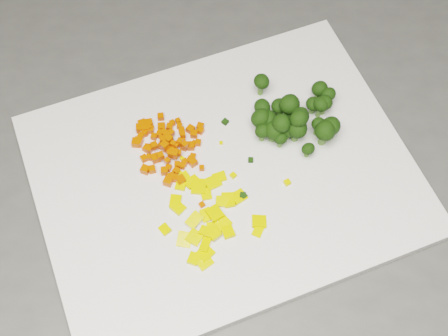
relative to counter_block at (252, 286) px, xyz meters
name	(u,v)px	position (x,y,z in m)	size (l,w,h in m)	color
counter_block	(252,286)	(0.00, 0.00, 0.00)	(1.01, 0.71, 0.90)	#4B4B48
cutting_board	(224,174)	(-0.05, 0.01, 0.46)	(0.44, 0.34, 0.01)	white
carrot_pile	(170,143)	(-0.10, 0.07, 0.48)	(0.10, 0.10, 0.03)	#D23A02
pepper_pile	(212,213)	(-0.09, -0.03, 0.47)	(0.11, 0.11, 0.02)	yellow
broccoli_pile	(292,111)	(0.05, 0.04, 0.49)	(0.12, 0.12, 0.05)	black
carrot_cube_0	(171,177)	(-0.11, 0.03, 0.47)	(0.01, 0.01, 0.01)	#D23A02
carrot_cube_1	(171,133)	(-0.09, 0.09, 0.47)	(0.01, 0.01, 0.01)	#D23A02
carrot_cube_2	(166,135)	(-0.10, 0.08, 0.47)	(0.01, 0.01, 0.01)	#D23A02
carrot_cube_3	(183,165)	(-0.09, 0.04, 0.46)	(0.01, 0.01, 0.01)	#D23A02
carrot_cube_4	(190,160)	(-0.08, 0.04, 0.47)	(0.01, 0.01, 0.01)	#D23A02
carrot_cube_5	(181,132)	(-0.08, 0.09, 0.46)	(0.01, 0.01, 0.01)	#D23A02
carrot_cube_6	(191,129)	(-0.06, 0.08, 0.47)	(0.01, 0.01, 0.01)	#D23A02
carrot_cube_7	(200,126)	(-0.05, 0.08, 0.47)	(0.01, 0.01, 0.01)	#D23A02
carrot_cube_8	(185,145)	(-0.08, 0.06, 0.47)	(0.01, 0.01, 0.01)	#D23A02
carrot_cube_9	(174,150)	(-0.09, 0.07, 0.47)	(0.01, 0.01, 0.01)	#D23A02
carrot_cube_10	(176,171)	(-0.10, 0.04, 0.47)	(0.01, 0.01, 0.01)	#D23A02
carrot_cube_11	(194,134)	(-0.06, 0.07, 0.47)	(0.01, 0.01, 0.01)	#D23A02
carrot_cube_12	(180,141)	(-0.09, 0.07, 0.47)	(0.01, 0.01, 0.01)	#D23A02
carrot_cube_13	(182,166)	(-0.09, 0.04, 0.47)	(0.01, 0.01, 0.01)	#D23A02
carrot_cube_14	(149,149)	(-0.12, 0.08, 0.47)	(0.01, 0.01, 0.01)	#D23A02
carrot_cube_15	(193,157)	(-0.08, 0.05, 0.47)	(0.01, 0.01, 0.01)	#D23A02
carrot_cube_16	(138,142)	(-0.13, 0.09, 0.47)	(0.01, 0.01, 0.01)	#D23A02
carrot_cube_17	(148,128)	(-0.11, 0.11, 0.47)	(0.01, 0.01, 0.01)	#D23A02
carrot_cube_18	(141,136)	(-0.12, 0.10, 0.47)	(0.01, 0.01, 0.01)	#D23A02
carrot_cube_19	(149,124)	(-0.11, 0.11, 0.47)	(0.01, 0.01, 0.01)	#D23A02
carrot_cube_20	(166,140)	(-0.10, 0.08, 0.47)	(0.01, 0.01, 0.01)	#D23A02
carrot_cube_21	(178,121)	(-0.07, 0.10, 0.46)	(0.01, 0.01, 0.01)	#D23A02
carrot_cube_22	(193,162)	(-0.08, 0.04, 0.47)	(0.01, 0.01, 0.01)	#D23A02
carrot_cube_23	(174,153)	(-0.10, 0.06, 0.47)	(0.01, 0.01, 0.01)	#D23A02
carrot_cube_24	(176,145)	(-0.09, 0.07, 0.47)	(0.01, 0.01, 0.01)	#D23A02
carrot_cube_25	(142,124)	(-0.12, 0.11, 0.47)	(0.01, 0.01, 0.01)	#D23A02
carrot_cube_26	(167,161)	(-0.11, 0.05, 0.47)	(0.01, 0.01, 0.01)	#D23A02
carrot_cube_27	(194,144)	(-0.07, 0.06, 0.46)	(0.01, 0.01, 0.01)	#D23A02
carrot_cube_28	(144,133)	(-0.12, 0.10, 0.47)	(0.01, 0.01, 0.01)	#D23A02
carrot_cube_29	(149,157)	(-0.13, 0.07, 0.46)	(0.01, 0.01, 0.01)	#D23A02
carrot_cube_30	(145,132)	(-0.12, 0.10, 0.47)	(0.01, 0.01, 0.01)	#D23A02
carrot_cube_31	(185,162)	(-0.09, 0.04, 0.46)	(0.01, 0.01, 0.01)	#D23A02
carrot_cube_32	(151,130)	(-0.11, 0.10, 0.47)	(0.01, 0.01, 0.01)	#D23A02
carrot_cube_33	(166,148)	(-0.10, 0.07, 0.47)	(0.01, 0.01, 0.01)	#D23A02
carrot_cube_34	(179,153)	(-0.09, 0.06, 0.47)	(0.01, 0.01, 0.01)	#D23A02
carrot_cube_35	(145,170)	(-0.14, 0.05, 0.47)	(0.01, 0.01, 0.01)	#D23A02
carrot_cube_36	(160,134)	(-0.10, 0.09, 0.47)	(0.01, 0.01, 0.01)	#D23A02
carrot_cube_37	(168,168)	(-0.11, 0.04, 0.47)	(0.01, 0.01, 0.01)	#D23A02
carrot_cube_38	(174,178)	(-0.11, 0.03, 0.47)	(0.01, 0.01, 0.01)	#D23A02
carrot_cube_39	(162,139)	(-0.10, 0.08, 0.47)	(0.01, 0.01, 0.01)	#D23A02
carrot_cube_40	(164,139)	(-0.10, 0.08, 0.47)	(0.01, 0.01, 0.01)	#D23A02
carrot_cube_41	(171,152)	(-0.10, 0.06, 0.47)	(0.01, 0.01, 0.01)	#D23A02
carrot_cube_42	(183,135)	(-0.08, 0.08, 0.47)	(0.01, 0.01, 0.01)	#D23A02
carrot_cube_43	(180,126)	(-0.07, 0.09, 0.46)	(0.01, 0.01, 0.01)	#D23A02
carrot_cube_44	(154,159)	(-0.12, 0.06, 0.47)	(0.01, 0.01, 0.01)	#D23A02
carrot_cube_45	(154,146)	(-0.11, 0.08, 0.47)	(0.01, 0.01, 0.01)	#D23A02
carrot_cube_46	(149,123)	(-0.11, 0.11, 0.47)	(0.01, 0.01, 0.01)	#D23A02
carrot_cube_47	(156,158)	(-0.12, 0.06, 0.47)	(0.01, 0.01, 0.01)	#D23A02
carrot_cube_48	(169,139)	(-0.10, 0.08, 0.47)	(0.01, 0.01, 0.01)	#D23A02
carrot_cube_49	(177,165)	(-0.10, 0.04, 0.47)	(0.01, 0.01, 0.01)	#D23A02
carrot_cube_50	(172,123)	(-0.08, 0.10, 0.46)	(0.01, 0.01, 0.01)	#D23A02
carrot_cube_51	(173,144)	(-0.09, 0.07, 0.47)	(0.01, 0.01, 0.01)	#D23A02
carrot_cube_52	(147,126)	(-0.11, 0.11, 0.47)	(0.01, 0.01, 0.01)	#D23A02
carrot_cube_53	(182,130)	(-0.07, 0.09, 0.47)	(0.01, 0.01, 0.01)	#D23A02
carrot_cube_54	(164,134)	(-0.10, 0.09, 0.47)	(0.01, 0.01, 0.01)	#D23A02
carrot_cube_55	(202,168)	(-0.07, 0.03, 0.46)	(0.01, 0.01, 0.01)	#D23A02
carrot_cube_56	(160,156)	(-0.11, 0.06, 0.47)	(0.01, 0.01, 0.01)	#D23A02
carrot_cube_57	(154,137)	(-0.11, 0.09, 0.47)	(0.01, 0.01, 0.01)	#D23A02
carrot_cube_58	(181,180)	(-0.10, 0.02, 0.47)	(0.01, 0.01, 0.01)	#D23A02
carrot_cube_59	(161,117)	(-0.09, 0.12, 0.47)	(0.01, 0.01, 0.01)	#D23A02
carrot_cube_60	(148,148)	(-0.12, 0.08, 0.47)	(0.01, 0.01, 0.01)	#D23A02
carrot_cube_61	(168,182)	(-0.12, 0.03, 0.47)	(0.01, 0.01, 0.01)	#D23A02
carrot_cube_62	(162,127)	(-0.10, 0.10, 0.47)	(0.01, 0.01, 0.01)	#D23A02
carrot_cube_63	(145,149)	(-0.13, 0.08, 0.46)	(0.01, 0.01, 0.01)	#D23A02
carrot_cube_64	(140,128)	(-0.12, 0.11, 0.47)	(0.01, 0.01, 0.01)	#D23A02
carrot_cube_65	(191,146)	(-0.07, 0.06, 0.47)	(0.01, 0.01, 0.01)	#D23A02
carrot_cube_66	(146,128)	(-0.11, 0.11, 0.47)	(0.01, 0.01, 0.01)	#D23A02
carrot_cube_67	(167,149)	(-0.10, 0.07, 0.47)	(0.01, 0.01, 0.01)	#D23A02
carrot_cube_68	(170,127)	(-0.09, 0.10, 0.47)	(0.01, 0.01, 0.01)	#D23A02
carrot_cube_69	(146,131)	(-0.12, 0.10, 0.47)	(0.01, 0.01, 0.01)	#D23A02
carrot_cube_70	(165,171)	(-0.12, 0.04, 0.47)	(0.01, 0.01, 0.01)	#D23A02
carrot_cube_71	(184,147)	(-0.08, 0.06, 0.47)	(0.01, 0.01, 0.01)	#D23A02
carrot_cube_72	(200,131)	(-0.05, 0.08, 0.47)	(0.01, 0.01, 0.01)	#D23A02
carrot_cube_73	(144,158)	(-0.13, 0.07, 0.47)	(0.01, 0.01, 0.01)	#D23A02
carrot_cube_74	(171,152)	(-0.10, 0.06, 0.47)	(0.01, 0.01, 0.01)	#D23A02
carrot_cube_75	(198,143)	(-0.06, 0.06, 0.47)	(0.01, 0.01, 0.01)	#D23A02
carrot_cube_76	(182,141)	(-0.08, 0.07, 0.47)	(0.01, 0.01, 0.01)	#D23A02
carrot_cube_77	(152,169)	(-0.13, 0.05, 0.47)	(0.01, 0.01, 0.01)	#D23A02
carrot_cube_78	(136,143)	(-0.13, 0.09, 0.47)	(0.01, 0.01, 0.01)	#D23A02
carrot_cube_79	(160,146)	(-0.11, 0.08, 0.46)	(0.01, 0.01, 0.01)	#D23A02
carrot_cube_80	(165,145)	(-0.10, 0.07, 0.47)	(0.01, 0.01, 0.01)	#D23A02
pepper_chunk_0	(222,202)	(-0.07, -0.02, 0.46)	(0.01, 0.01, 0.00)	yellow
pepper_chunk_1	(224,223)	(-0.08, -0.05, 0.46)	(0.02, 0.01, 0.00)	yellow
pepper_chunk_2	(199,187)	(-0.09, 0.01, 0.46)	(0.02, 0.02, 0.00)	yellow
pepper_chunk_3	(205,245)	(-0.11, -0.06, 0.46)	(0.02, 0.01, 0.00)	yellow
pepper_chunk_4	(215,213)	(-0.09, -0.03, 0.47)	(0.02, 0.02, 0.00)	yellow
pepper_chunk_5	(258,231)	(-0.05, -0.07, 0.46)	(0.01, 0.01, 0.00)	yellow
pepper_chunk_6	(184,239)	(-0.13, -0.05, 0.46)	(0.02, 0.02, 0.00)	yellow
pepper_chunk_7	(206,215)	(-0.09, -0.03, 0.46)	(0.01, 0.02, 0.00)	yellow
pepper_chunk_8	(219,177)	(-0.06, 0.01, 0.46)	(0.01, 0.02, 0.00)	yellow
pepper_chunk_9	(178,208)	(-0.12, -0.01, 0.46)	(0.02, 0.01, 0.00)	yellow
pepper_chunk_10	(192,182)	(-0.09, 0.02, 0.46)	(0.02, 0.01, 0.00)	yellow
pepper_chunk_11	(180,186)	(-0.11, 0.02, 0.46)	(0.01, 0.01, 0.00)	yellow
pepper_chunk_12	(194,220)	(-0.11, -0.03, 0.47)	(0.02, 0.01, 0.00)	yellow
pepper_chunk_13	(228,232)	(-0.08, -0.06, 0.46)	(0.01, 0.01, 0.00)	yellow
pepper_chunk_14	(217,222)	(-0.09, -0.04, 0.46)	(0.01, 0.01, 0.00)	yellow
pepper_chunk_15	(194,259)	(-0.13, -0.07, 0.46)	(0.01, 0.01, 0.00)	yellow
pepper_chunk_16	(165,229)	(-0.14, -0.03, 0.46)	(0.01, 0.01, 0.00)	yellow
pepper_chunk_17	(214,227)	(-0.09, -0.05, 0.46)	(0.02, 0.01, 0.00)	yellow
pepper_chunk_18	(259,221)	(-0.04, -0.06, 0.46)	(0.02, 0.02, 0.00)	yellow
pepper_chunk_19	(230,203)	(-0.06, -0.03, 0.46)	(0.01, 0.01, 0.00)	yellow
pepper_chunk_20	(175,201)	(-0.12, 0.00, 0.46)	(0.02, 0.01, 0.00)	yellow
pepper_chunk_21	(213,232)	(-0.10, -0.06, 0.47)	(0.02, 0.01, 0.00)	yellow
pepper_chunk_22	(206,231)	(-0.10, -0.05, 0.47)	(0.01, 0.01, 0.00)	yellow
pepper_chunk_23	(187,179)	(-0.10, 0.02, 0.46)	(0.02, 0.01, 0.00)	yellow
pepper_chunk_24	(213,183)	(-0.07, 0.00, 0.46)	(0.02, 0.02, 0.00)	yellow
pepper_chunk_25	(205,253)	(-0.12, -0.07, 0.46)	(0.02, 0.02, 0.00)	yellow
pepper_chunk_26	(206,194)	(-0.08, -0.01, 0.46)	(0.01, 0.01, 0.00)	yellow
pepper_chunk_27	(195,237)	(-0.12, -0.05, 0.46)	(0.02, 0.02, 0.00)	yellow
pepper_chunk_28	(204,262)	(-0.12, -0.08, 0.46)	(0.02, 0.02, 0.00)	yellow
pepper_chunk_29	(228,197)	(-0.06, -0.02, 0.46)	(0.02, 0.01, 0.00)	yellow
pepper_chunk_30	(239,197)	(-0.05, -0.03, 0.46)	(0.02, 0.02, 0.00)	yellow
broccoli_floret_0	(317,127)	(0.07, 0.01, 0.48)	(0.02, 0.02, 0.03)	black
broccoli_floret_1	(296,131)	(0.05, 0.02, 0.48)	(0.03, 0.03, 0.04)	black
broccoli_floret_2	(280,141)	(0.03, 0.02, 0.47)	(0.02, 0.02, 0.02)	black
broccoli_floret_3	(319,108)	(0.09, 0.04, 0.48)	(0.02, 0.02, 0.03)	black
broccoli_floret_4	(327,97)	(0.11, 0.05, 0.48)	(0.03, 0.03, 0.03)	black
broccoli_floret_5	(313,106)	(0.09, 0.04, 0.47)	(0.02, 0.02, 0.02)	black
broccoli_floret_6	(299,119)	(0.06, 0.03, 0.49)	(0.03, 0.03, 0.03)	black
broccoli_floret_7	(298,122)	(0.05, 0.02, 0.49)	(0.02, 0.02, 0.03)	black
broccoli_floret_8	(323,134)	(0.07, 0.00, 0.48)	(0.04, 0.04, 0.04)	black
broccoli_floret_9	(262,133)	(0.01, 0.03, 0.47)	(0.03, 0.03, 0.03)	black
broccoli_floret_10	(273,133)	(0.02, 0.03, 0.48)	(0.03, 0.03, 0.03)	black
broccoli_floret_11	(329,130)	(0.08, 0.00, 0.48)	(0.04, 0.04, 0.04)	black
broccoli_floret_12	(260,121)	(0.01, 0.05, 0.48)	(0.03, 0.03, 0.03)	black
broccoli_floret_13	(286,133)	(0.04, 0.02, 0.47)	(0.03, 0.03, 0.03)	black
broccoli_floret_14	(291,119)	(0.05, 0.04, 0.47)	(0.02, 0.02, 0.02)	black
broccoli_floret_15	(312,106)	(0.09, 0.04, 0.47)	(0.03, 0.03, 0.02)	black
broccoli_floret_16	(295,133)	(0.05, 0.02, 0.48)	(0.03, 0.03, 0.03)	black
broccoli_floret_17	(323,106)	(0.10, 0.04, 0.48)	(0.03, 0.03, 0.03)	black
broccoli_floret_18	(267,122)	(0.02, 0.05, 0.48)	(0.03, 0.03, 0.03)	black
broccoli_floret_19	(288,107)	(0.05, 0.05, 0.49)	(0.04, 0.04, 0.03)	black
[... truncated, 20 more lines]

